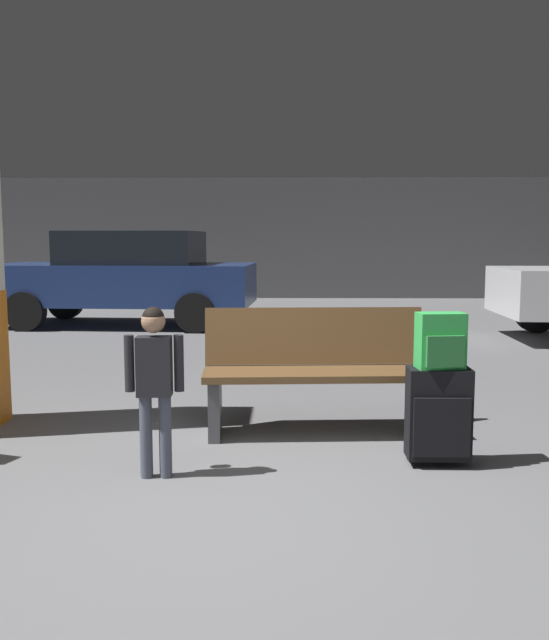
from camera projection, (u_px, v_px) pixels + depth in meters
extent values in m
cube|color=slate|center=(254.00, 373.00, 7.31)|extent=(18.00, 18.00, 0.10)
cube|color=#565658|center=(271.00, 238.00, 15.94)|extent=(18.00, 0.12, 2.80)
cube|color=brown|center=(317.00, 374.00, 4.79)|extent=(1.62, 0.53, 0.05)
cube|color=brown|center=(314.00, 336.00, 5.01)|extent=(1.60, 0.20, 0.42)
cube|color=#4C4C51|center=(215.00, 407.00, 4.79)|extent=(0.10, 0.40, 0.41)
cube|color=#4C4C51|center=(417.00, 405.00, 4.85)|extent=(0.10, 0.40, 0.41)
cube|color=black|center=(438.00, 413.00, 4.17)|extent=(0.38, 0.20, 0.56)
cube|color=black|center=(442.00, 428.00, 4.06)|extent=(0.34, 0.03, 0.36)
cube|color=#A5A5AA|center=(437.00, 368.00, 4.22)|extent=(0.14, 0.02, 0.02)
cylinder|color=black|center=(409.00, 456.00, 4.29)|extent=(0.02, 0.04, 0.04)
cylinder|color=black|center=(459.00, 457.00, 4.29)|extent=(0.02, 0.04, 0.04)
cube|color=green|center=(440.00, 341.00, 4.12)|extent=(0.30, 0.19, 0.34)
cube|color=#2B773A|center=(446.00, 351.00, 4.03)|extent=(0.23, 0.06, 0.19)
cylinder|color=black|center=(441.00, 315.00, 4.10)|extent=(0.06, 0.03, 0.02)
cylinder|color=#4C5160|center=(165.00, 436.00, 3.95)|extent=(0.07, 0.07, 0.49)
cylinder|color=#4C5160|center=(146.00, 437.00, 3.95)|extent=(0.07, 0.07, 0.49)
cube|color=#232328|center=(154.00, 366.00, 3.90)|extent=(0.20, 0.13, 0.34)
cylinder|color=#232328|center=(179.00, 363.00, 3.91)|extent=(0.06, 0.06, 0.33)
cylinder|color=#232328|center=(129.00, 363.00, 3.90)|extent=(0.06, 0.06, 0.33)
sphere|color=#A87A5B|center=(153.00, 321.00, 3.87)|extent=(0.14, 0.14, 0.14)
sphere|color=black|center=(153.00, 318.00, 3.87)|extent=(0.13, 0.13, 0.13)
cylinder|color=red|center=(145.00, 360.00, 4.00)|extent=(0.06, 0.06, 0.10)
cylinder|color=red|center=(144.00, 348.00, 3.99)|extent=(0.01, 0.01, 0.06)
cylinder|color=black|center=(536.00, 312.00, 10.13)|extent=(0.61, 0.22, 0.60)
cube|color=navy|center=(125.00, 284.00, 10.92)|extent=(4.19, 1.94, 0.64)
cube|color=black|center=(133.00, 248.00, 10.84)|extent=(2.19, 1.66, 0.52)
cylinder|color=black|center=(25.00, 311.00, 10.27)|extent=(0.61, 0.23, 0.60)
cylinder|color=black|center=(66.00, 302.00, 11.86)|extent=(0.61, 0.23, 0.60)
cylinder|color=black|center=(195.00, 313.00, 10.08)|extent=(0.61, 0.23, 0.60)
cylinder|color=black|center=(213.00, 303.00, 11.66)|extent=(0.61, 0.23, 0.60)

